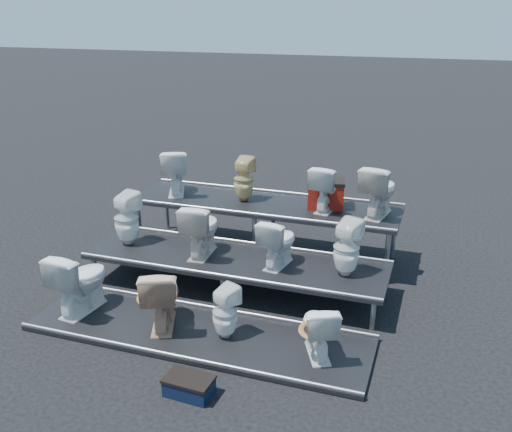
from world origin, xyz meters
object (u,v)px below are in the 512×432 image
(toilet_3, at_px, (318,328))
(toilet_5, at_px, (201,229))
(toilet_6, at_px, (278,242))
(red_crate, at_px, (326,195))
(toilet_10, at_px, (327,187))
(toilet_11, at_px, (379,190))
(toilet_0, at_px, (80,281))
(toilet_1, at_px, (161,296))
(toilet_9, at_px, (244,179))
(toilet_4, at_px, (127,218))
(toilet_2, at_px, (225,312))
(toilet_7, at_px, (347,248))
(step_stool, at_px, (189,387))
(toilet_8, at_px, (175,171))

(toilet_3, distance_m, toilet_5, 2.41)
(toilet_6, relative_size, red_crate, 1.27)
(toilet_5, relative_size, toilet_10, 1.10)
(toilet_11, bearing_deg, toilet_5, 41.23)
(toilet_0, bearing_deg, toilet_1, -174.15)
(toilet_0, bearing_deg, toilet_9, -110.31)
(toilet_6, height_order, toilet_11, toilet_11)
(toilet_10, relative_size, red_crate, 1.31)
(toilet_0, xyz_separation_m, toilet_1, (1.15, 0.00, -0.02))
(toilet_4, height_order, toilet_9, toilet_9)
(toilet_4, xyz_separation_m, toilet_9, (1.35, 1.30, 0.36))
(toilet_2, distance_m, red_crate, 2.86)
(toilet_3, height_order, toilet_7, toilet_7)
(toilet_11, distance_m, step_stool, 4.07)
(toilet_1, relative_size, step_stool, 1.66)
(toilet_1, xyz_separation_m, step_stool, (0.85, -1.05, -0.37))
(toilet_0, relative_size, red_crate, 1.57)
(toilet_7, height_order, step_stool, toilet_7)
(red_crate, distance_m, step_stool, 3.94)
(toilet_3, bearing_deg, toilet_8, -65.60)
(toilet_8, xyz_separation_m, toilet_10, (2.52, 0.00, -0.02))
(toilet_0, xyz_separation_m, toilet_2, (1.98, 0.00, -0.09))
(toilet_1, xyz_separation_m, toilet_2, (0.83, 0.00, -0.07))
(toilet_2, bearing_deg, toilet_11, -95.05)
(toilet_2, bearing_deg, toilet_9, -51.84)
(toilet_6, bearing_deg, toilet_1, 59.64)
(toilet_0, bearing_deg, toilet_10, -129.23)
(toilet_8, relative_size, red_crate, 1.40)
(red_crate, bearing_deg, step_stool, -110.02)
(toilet_8, bearing_deg, toilet_4, 59.58)
(toilet_2, height_order, toilet_11, toilet_11)
(toilet_0, height_order, toilet_4, toilet_4)
(toilet_2, bearing_deg, toilet_4, -9.37)
(toilet_5, relative_size, red_crate, 1.44)
(toilet_1, xyz_separation_m, toilet_4, (-1.22, 1.30, 0.40))
(toilet_6, relative_size, step_stool, 1.41)
(toilet_0, xyz_separation_m, toilet_5, (1.11, 1.30, 0.37))
(toilet_2, height_order, toilet_9, toilet_9)
(toilet_7, distance_m, toilet_9, 2.31)
(toilet_0, relative_size, toilet_7, 1.11)
(toilet_0, relative_size, toilet_10, 1.20)
(toilet_11, bearing_deg, red_crate, 2.52)
(toilet_6, height_order, red_crate, red_crate)
(toilet_5, bearing_deg, toilet_11, -153.94)
(toilet_8, height_order, red_crate, toilet_8)
(toilet_8, bearing_deg, step_stool, 94.03)
(toilet_3, bearing_deg, toilet_9, -79.82)
(toilet_5, xyz_separation_m, toilet_6, (1.12, 0.00, -0.05))
(toilet_8, xyz_separation_m, red_crate, (2.48, 0.12, -0.18))
(toilet_9, xyz_separation_m, toilet_11, (2.09, 0.00, 0.04))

